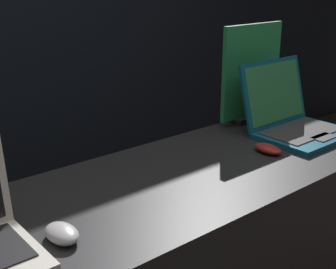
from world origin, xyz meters
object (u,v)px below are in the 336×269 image
Objects in this scene: promo_stand_back at (251,76)px; mouse_back at (268,149)px; mouse_front at (62,233)px; laptop_back at (293,118)px.

mouse_back is at bearing -129.28° from promo_stand_back.
promo_stand_back is at bearing 17.81° from mouse_front.
promo_stand_back reaches higher than laptop_back.
laptop_back is 0.26m from promo_stand_back.
mouse_front is 1.09m from laptop_back.
mouse_back is (-0.25, -0.08, -0.05)m from laptop_back.
laptop_back is 0.26m from mouse_back.
promo_stand_back is at bearing 90.00° from laptop_back.
laptop_back is (1.08, 0.12, 0.05)m from mouse_front.
mouse_front is at bearing -162.19° from promo_stand_back.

